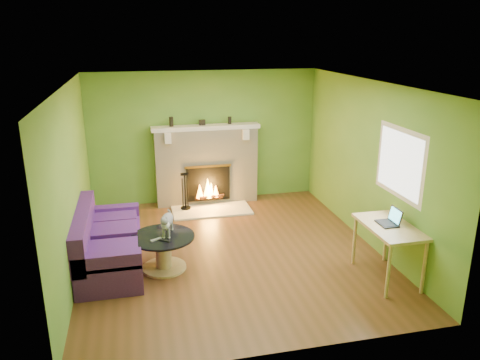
{
  "coord_description": "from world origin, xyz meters",
  "views": [
    {
      "loc": [
        -1.34,
        -6.53,
        3.29
      ],
      "look_at": [
        0.24,
        0.4,
        1.04
      ],
      "focal_mm": 35.0,
      "sensor_mm": 36.0,
      "label": 1
    }
  ],
  "objects_px": {
    "desk": "(389,232)",
    "cat": "(167,222)",
    "coffee_table": "(163,250)",
    "sofa": "(106,244)"
  },
  "relations": [
    {
      "from": "sofa",
      "to": "coffee_table",
      "type": "bearing_deg",
      "value": -20.01
    },
    {
      "from": "sofa",
      "to": "cat",
      "type": "xyz_separation_m",
      "value": [
        0.88,
        -0.24,
        0.36
      ]
    },
    {
      "from": "sofa",
      "to": "desk",
      "type": "bearing_deg",
      "value": -18.15
    },
    {
      "from": "desk",
      "to": "cat",
      "type": "bearing_deg",
      "value": 161.02
    },
    {
      "from": "coffee_table",
      "to": "desk",
      "type": "xyz_separation_m",
      "value": [
        3.0,
        -0.96,
        0.4
      ]
    },
    {
      "from": "sofa",
      "to": "coffee_table",
      "type": "relative_size",
      "value": 2.12
    },
    {
      "from": "desk",
      "to": "cat",
      "type": "distance_m",
      "value": 3.09
    },
    {
      "from": "coffee_table",
      "to": "desk",
      "type": "relative_size",
      "value": 0.85
    },
    {
      "from": "coffee_table",
      "to": "cat",
      "type": "xyz_separation_m",
      "value": [
        0.08,
        0.05,
        0.4
      ]
    },
    {
      "from": "coffee_table",
      "to": "cat",
      "type": "relative_size",
      "value": 1.58
    }
  ]
}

